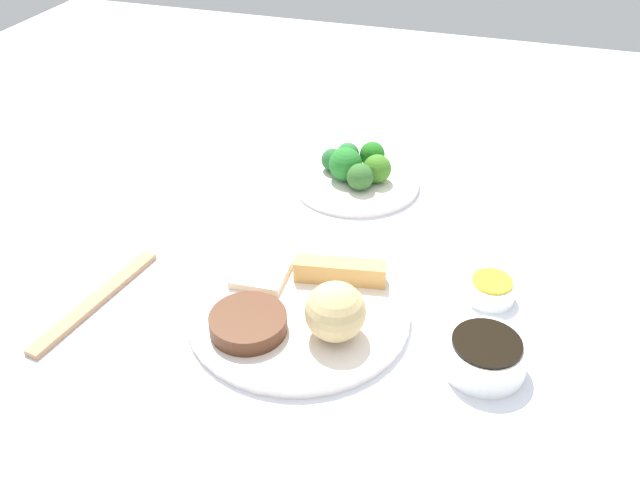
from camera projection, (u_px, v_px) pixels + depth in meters
The scene contains 18 objects.
tabletop at pixel (308, 301), 0.86m from camera, with size 2.20×2.20×0.02m, color silver.
main_plate at pixel (297, 309), 0.82m from camera, with size 0.28×0.28×0.02m, color white.
rice_scoop at pixel (335, 312), 0.75m from camera, with size 0.07×0.07×0.07m, color tan.
spring_roll at pixel (340, 271), 0.85m from camera, with size 0.12×0.03×0.03m, color tan.
crab_rangoon_wonton at pixel (262, 273), 0.86m from camera, with size 0.07×0.07×0.01m, color beige.
stir_fry_heap at pixel (248, 323), 0.77m from camera, with size 0.09×0.09×0.02m, color #4E2A18.
broccoli_plate at pixel (356, 180), 1.08m from camera, with size 0.21×0.21×0.01m, color white.
broccoli_floret_0 at pixel (346, 164), 1.06m from camera, with size 0.05×0.05×0.05m, color #227226.
broccoli_floret_1 at pixel (377, 169), 1.05m from camera, with size 0.05×0.05×0.05m, color #3A7420.
broccoli_floret_2 at pixel (348, 154), 1.10m from camera, with size 0.04×0.04×0.04m, color #296D31.
broccoli_floret_3 at pixel (372, 154), 1.10m from camera, with size 0.04×0.04×0.04m, color #1E6919.
broccoli_floret_4 at pixel (358, 177), 1.04m from camera, with size 0.04×0.04×0.04m, color #316329.
broccoli_floret_5 at pixel (333, 160), 1.09m from camera, with size 0.04×0.04×0.04m, color #245F2C.
soy_sauce_bowl at pixel (484, 356), 0.74m from camera, with size 0.09×0.09×0.04m, color white.
soy_sauce_bowl_liquid at pixel (487, 343), 0.73m from camera, with size 0.08×0.08×0.00m, color black.
sauce_ramekin_hot_mustard at pixel (491, 290), 0.84m from camera, with size 0.06×0.06×0.03m, color white.
sauce_ramekin_hot_mustard_liquid at pixel (492, 281), 0.84m from camera, with size 0.05×0.05×0.00m, color yellow.
chopsticks_pair at pixel (96, 300), 0.84m from camera, with size 0.22×0.02×0.01m, color #A47954.
Camera 1 is at (0.62, 0.21, 0.57)m, focal length 37.21 mm.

